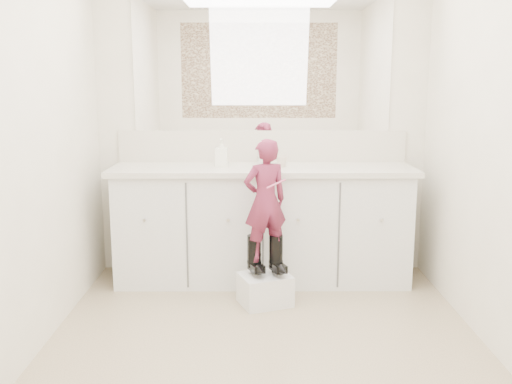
{
  "coord_description": "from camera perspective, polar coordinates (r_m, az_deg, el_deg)",
  "views": [
    {
      "loc": [
        -0.06,
        -3.03,
        1.53
      ],
      "look_at": [
        -0.05,
        0.68,
        0.8
      ],
      "focal_mm": 40.0,
      "sensor_mm": 36.0,
      "label": 1
    }
  ],
  "objects": [
    {
      "name": "floor",
      "position": [
        3.4,
        0.93,
        -15.66
      ],
      "size": [
        3.0,
        3.0,
        0.0
      ],
      "primitive_type": "plane",
      "color": "#826D55",
      "rests_on": "ground"
    },
    {
      "name": "wall_back",
      "position": [
        4.55,
        0.61,
        6.93
      ],
      "size": [
        2.6,
        0.0,
        2.6
      ],
      "primitive_type": "plane",
      "rotation": [
        1.57,
        0.0,
        0.0
      ],
      "color": "beige",
      "rests_on": "floor"
    },
    {
      "name": "wall_front",
      "position": [
        1.57,
        2.14,
        -1.0
      ],
      "size": [
        2.6,
        0.0,
        2.6
      ],
      "primitive_type": "plane",
      "rotation": [
        -1.57,
        0.0,
        0.0
      ],
      "color": "beige",
      "rests_on": "floor"
    },
    {
      "name": "wall_left",
      "position": [
        3.29,
        -22.33,
        4.53
      ],
      "size": [
        0.0,
        3.0,
        3.0
      ],
      "primitive_type": "plane",
      "rotation": [
        1.57,
        0.0,
        1.57
      ],
      "color": "beige",
      "rests_on": "floor"
    },
    {
      "name": "wall_right",
      "position": [
        3.34,
        23.97,
        4.49
      ],
      "size": [
        0.0,
        3.0,
        3.0
      ],
      "primitive_type": "plane",
      "rotation": [
        1.57,
        0.0,
        -1.57
      ],
      "color": "beige",
      "rests_on": "floor"
    },
    {
      "name": "vanity_cabinet",
      "position": [
        4.4,
        0.64,
        -3.45
      ],
      "size": [
        2.2,
        0.55,
        0.85
      ],
      "primitive_type": "cube",
      "color": "silver",
      "rests_on": "floor"
    },
    {
      "name": "countertop",
      "position": [
        4.29,
        0.66,
        2.26
      ],
      "size": [
        2.28,
        0.58,
        0.04
      ],
      "primitive_type": "cube",
      "color": "beige",
      "rests_on": "vanity_cabinet"
    },
    {
      "name": "backsplash",
      "position": [
        4.55,
        0.61,
        4.59
      ],
      "size": [
        2.28,
        0.03,
        0.25
      ],
      "primitive_type": "cube",
      "color": "beige",
      "rests_on": "countertop"
    },
    {
      "name": "mirror",
      "position": [
        4.52,
        0.63,
        12.49
      ],
      "size": [
        2.0,
        0.02,
        1.0
      ],
      "primitive_type": "cube",
      "color": "white",
      "rests_on": "wall_back"
    },
    {
      "name": "dot_panel",
      "position": [
        1.55,
        2.24,
        15.58
      ],
      "size": [
        2.0,
        0.01,
        1.2
      ],
      "primitive_type": "cube",
      "color": "#472819",
      "rests_on": "wall_front"
    },
    {
      "name": "faucet",
      "position": [
        4.45,
        0.63,
        3.47
      ],
      "size": [
        0.08,
        0.08,
        0.1
      ],
      "primitive_type": "cylinder",
      "color": "silver",
      "rests_on": "countertop"
    },
    {
      "name": "cup",
      "position": [
        4.3,
        2.58,
        3.09
      ],
      "size": [
        0.11,
        0.11,
        0.08
      ],
      "primitive_type": "imported",
      "rotation": [
        0.0,
        0.0,
        -0.32
      ],
      "color": "beige",
      "rests_on": "countertop"
    },
    {
      "name": "soap_bottle",
      "position": [
        4.33,
        -3.49,
        3.96
      ],
      "size": [
        0.09,
        0.1,
        0.21
      ],
      "primitive_type": "imported",
      "rotation": [
        0.0,
        0.0,
        -0.01
      ],
      "color": "white",
      "rests_on": "countertop"
    },
    {
      "name": "step_stool",
      "position": [
        4.01,
        0.9,
        -9.71
      ],
      "size": [
        0.41,
        0.38,
        0.21
      ],
      "primitive_type": "cube",
      "rotation": [
        0.0,
        0.0,
        0.36
      ],
      "color": "white",
      "rests_on": "floor"
    },
    {
      "name": "boot_left",
      "position": [
        3.95,
        -0.19,
        -6.3
      ],
      "size": [
        0.16,
        0.21,
        0.28
      ],
      "primitive_type": null,
      "rotation": [
        0.0,
        0.0,
        0.36
      ],
      "color": "black",
      "rests_on": "step_stool"
    },
    {
      "name": "boot_right",
      "position": [
        3.95,
        2.0,
        -6.29
      ],
      "size": [
        0.16,
        0.21,
        0.28
      ],
      "primitive_type": null,
      "rotation": [
        0.0,
        0.0,
        0.36
      ],
      "color": "black",
      "rests_on": "step_stool"
    },
    {
      "name": "toddler",
      "position": [
        3.85,
        0.93,
        -0.87
      ],
      "size": [
        0.36,
        0.3,
        0.84
      ],
      "primitive_type": "imported",
      "rotation": [
        0.0,
        0.0,
        3.5
      ],
      "color": "#B23664",
      "rests_on": "step_stool"
    },
    {
      "name": "toothbrush",
      "position": [
        3.75,
        2.03,
        0.83
      ],
      "size": [
        0.13,
        0.06,
        0.06
      ],
      "primitive_type": "cylinder",
      "rotation": [
        0.0,
        1.22,
        0.36
      ],
      "color": "#E35885",
      "rests_on": "toddler"
    }
  ]
}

